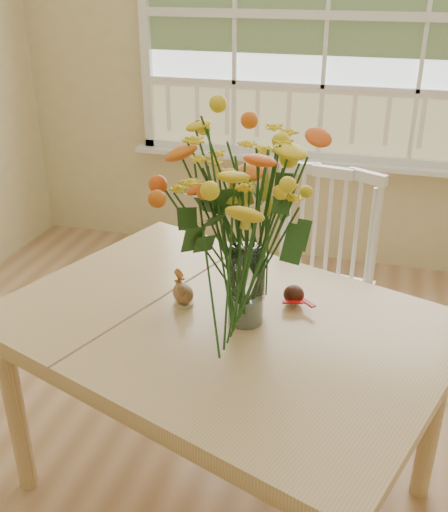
# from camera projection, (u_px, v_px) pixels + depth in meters

# --- Properties ---
(wall_back) EXTENTS (4.00, 0.02, 2.70)m
(wall_back) POSITION_uv_depth(u_px,v_px,m) (326.00, 51.00, 3.54)
(wall_back) COLOR beige
(wall_back) RESTS_ON floor
(window) EXTENTS (2.42, 0.12, 1.74)m
(window) POSITION_uv_depth(u_px,v_px,m) (327.00, 18.00, 3.43)
(window) COLOR silver
(window) RESTS_ON wall_back
(dining_table) EXTENTS (1.68, 1.44, 0.76)m
(dining_table) POSITION_uv_depth(u_px,v_px,m) (222.00, 342.00, 2.01)
(dining_table) COLOR tan
(dining_table) RESTS_ON floor
(windsor_chair) EXTENTS (0.53, 0.51, 1.00)m
(windsor_chair) POSITION_uv_depth(u_px,v_px,m) (319.00, 273.00, 2.69)
(windsor_chair) COLOR white
(windsor_chair) RESTS_ON floor
(flower_vase) EXTENTS (0.54, 0.54, 0.64)m
(flower_vase) POSITION_uv_depth(u_px,v_px,m) (247.00, 211.00, 1.79)
(flower_vase) COLOR white
(flower_vase) RESTS_ON dining_table
(pumpkin) EXTENTS (0.10, 0.10, 0.08)m
(pumpkin) POSITION_uv_depth(u_px,v_px,m) (249.00, 300.00, 2.00)
(pumpkin) COLOR #CE6718
(pumpkin) RESTS_ON dining_table
(turkey_figurine) EXTENTS (0.11, 0.11, 0.11)m
(turkey_figurine) POSITION_uv_depth(u_px,v_px,m) (183.00, 293.00, 2.03)
(turkey_figurine) COLOR #CCB78C
(turkey_figurine) RESTS_ON dining_table
(dark_gourd) EXTENTS (0.13, 0.10, 0.06)m
(dark_gourd) POSITION_uv_depth(u_px,v_px,m) (294.00, 295.00, 2.04)
(dark_gourd) COLOR #38160F
(dark_gourd) RESTS_ON dining_table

